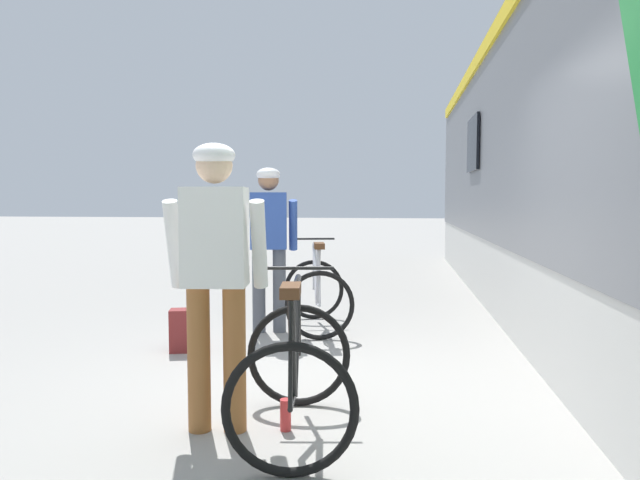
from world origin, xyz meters
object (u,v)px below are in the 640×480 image
at_px(cyclist_near_in_white, 216,261).
at_px(bicycle_near_black, 295,371).
at_px(bicycle_far_silver, 317,293).
at_px(water_bottle_near_the_bikes, 286,415).
at_px(cyclist_far_in_blue, 269,234).
at_px(backpack_on_platform, 185,330).

height_order(cyclist_near_in_white, bicycle_near_black, cyclist_near_in_white).
distance_m(bicycle_near_black, bicycle_far_silver, 2.87).
bearing_deg(cyclist_near_in_white, water_bottle_near_the_bikes, 6.89).
relative_size(cyclist_far_in_blue, bicycle_far_silver, 1.48).
bearing_deg(bicycle_near_black, water_bottle_near_the_bikes, 131.56).
bearing_deg(bicycle_near_black, bicycle_far_silver, 95.38).
bearing_deg(water_bottle_near_the_bikes, cyclist_far_in_blue, 104.85).
xyz_separation_m(bicycle_near_black, water_bottle_near_the_bikes, (-0.08, 0.09, -0.30)).
xyz_separation_m(bicycle_far_silver, backpack_on_platform, (-1.09, -1.08, -0.20)).
bearing_deg(bicycle_near_black, backpack_on_platform, 127.58).
xyz_separation_m(cyclist_near_in_white, cyclist_far_in_blue, (-0.26, 2.62, 0.00)).
distance_m(bicycle_near_black, backpack_on_platform, 2.24).
height_order(bicycle_near_black, bicycle_far_silver, same).
height_order(bicycle_far_silver, backpack_on_platform, bicycle_far_silver).
bearing_deg(backpack_on_platform, bicycle_near_black, -66.45).
relative_size(bicycle_far_silver, backpack_on_platform, 2.98).
height_order(cyclist_near_in_white, water_bottle_near_the_bikes, cyclist_near_in_white).
bearing_deg(backpack_on_platform, water_bottle_near_the_bikes, -66.66).
xyz_separation_m(cyclist_near_in_white, backpack_on_platform, (-0.87, 1.74, -0.85)).
distance_m(bicycle_far_silver, backpack_on_platform, 1.55).
relative_size(cyclist_near_in_white, bicycle_far_silver, 1.48).
height_order(cyclist_far_in_blue, bicycle_far_silver, cyclist_far_in_blue).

